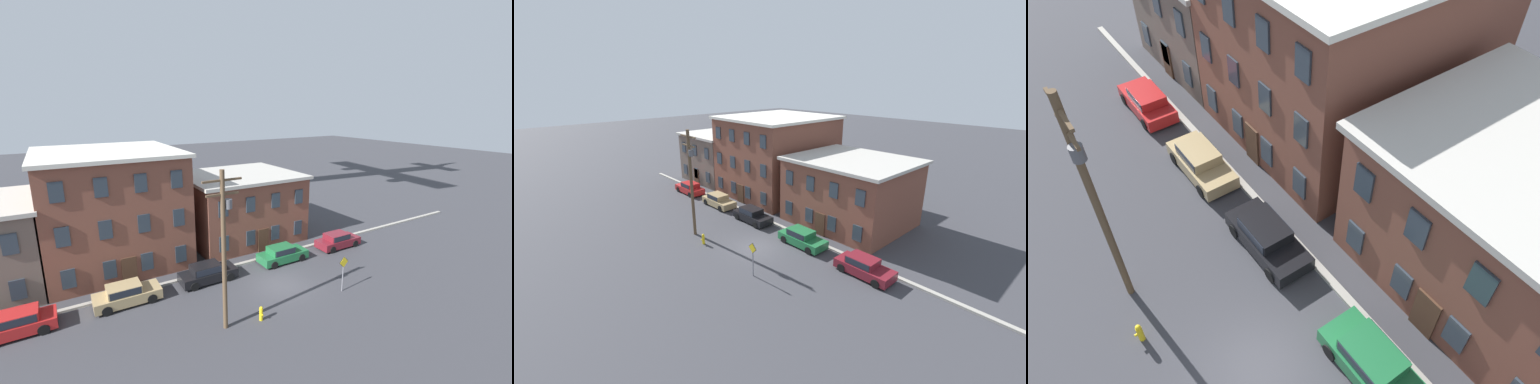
# 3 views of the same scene
# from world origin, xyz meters

# --- Properties ---
(ground_plane) EXTENTS (200.00, 200.00, 0.00)m
(ground_plane) POSITION_xyz_m (0.00, 0.00, 0.00)
(ground_plane) COLOR #38383D
(kerb_strip) EXTENTS (56.00, 0.36, 0.16)m
(kerb_strip) POSITION_xyz_m (0.00, 4.50, 0.08)
(kerb_strip) COLOR #9E998E
(kerb_strip) RESTS_ON ground_plane
(apartment_midblock) EXTENTS (11.29, 12.33, 9.64)m
(apartment_midblock) POSITION_xyz_m (-9.76, 11.91, 4.83)
(apartment_midblock) COLOR brown
(apartment_midblock) RESTS_ON ground_plane
(apartment_far) EXTENTS (11.25, 9.70, 6.64)m
(apartment_far) POSITION_xyz_m (2.22, 10.59, 3.34)
(apartment_far) COLOR brown
(apartment_far) RESTS_ON ground_plane
(car_red) EXTENTS (4.40, 1.92, 1.43)m
(car_red) POSITION_xyz_m (-16.82, 3.28, 0.75)
(car_red) COLOR #B21E1E
(car_red) RESTS_ON ground_plane
(car_tan) EXTENTS (4.40, 1.92, 1.43)m
(car_tan) POSITION_xyz_m (-10.54, 3.35, 0.75)
(car_tan) COLOR tan
(car_tan) RESTS_ON ground_plane
(car_black) EXTENTS (4.40, 1.92, 1.43)m
(car_black) POSITION_xyz_m (-4.55, 3.36, 0.75)
(car_black) COLOR black
(car_black) RESTS_ON ground_plane
(car_green) EXTENTS (4.40, 1.92, 1.43)m
(car_green) POSITION_xyz_m (2.45, 3.25, 0.75)
(car_green) COLOR #1E6638
(car_green) RESTS_ON ground_plane
(car_maroon) EXTENTS (4.40, 1.92, 1.43)m
(car_maroon) POSITION_xyz_m (8.84, 3.07, 0.75)
(car_maroon) COLOR maroon
(car_maroon) RESTS_ON ground_plane
(caution_sign) EXTENTS (0.85, 0.08, 2.74)m
(caution_sign) POSITION_xyz_m (3.35, -3.13, 1.81)
(caution_sign) COLOR slate
(caution_sign) RESTS_ON ground_plane
(utility_pole) EXTENTS (2.40, 0.44, 9.87)m
(utility_pole) POSITION_xyz_m (-5.83, -2.56, 5.53)
(utility_pole) COLOR brown
(utility_pole) RESTS_ON ground_plane
(fire_hydrant) EXTENTS (0.24, 0.34, 0.96)m
(fire_hydrant) POSITION_xyz_m (-3.62, -3.05, 0.48)
(fire_hydrant) COLOR yellow
(fire_hydrant) RESTS_ON ground_plane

